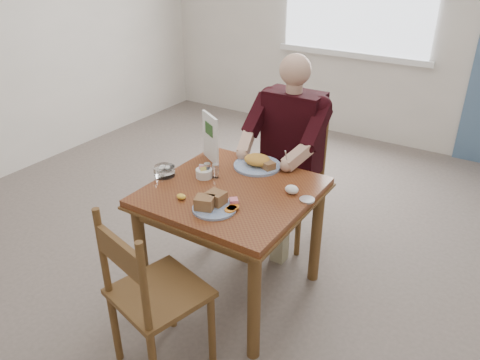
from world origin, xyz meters
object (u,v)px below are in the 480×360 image
Objects in this scene: diner at (288,139)px; near_plate at (213,204)px; far_plate at (258,163)px; chair_near at (151,295)px; table at (232,205)px; chair_far at (292,177)px.

diner is 4.93× the size of near_plate.
chair_near is at bearing -89.45° from far_plate.
chair_near is 1.09m from far_plate.
diner reaches higher than table.
chair_near is (-0.01, -1.51, 0.00)m from chair_far.
chair_near is 2.39× the size of far_plate.
chair_near is at bearing -90.50° from table.
near_plate is 0.57m from far_plate.
table is 0.73m from diner.
far_plate is at bearing 90.55° from chair_near.
near_plate reaches higher than table.
chair_far is at bearing 89.76° from chair_near.
near_plate is (0.05, 0.48, 0.30)m from chair_near.
chair_far is 1.51m from chair_near.
chair_near is 0.69× the size of diner.
diner reaches higher than near_plate.
diner is 0.95m from near_plate.
far_plate is at bearing -92.46° from diner.
diner is at bearing 87.54° from far_plate.
table is 0.28m from near_plate.
chair_far reaches higher than far_plate.
far_plate is (-0.06, 0.57, 0.00)m from near_plate.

